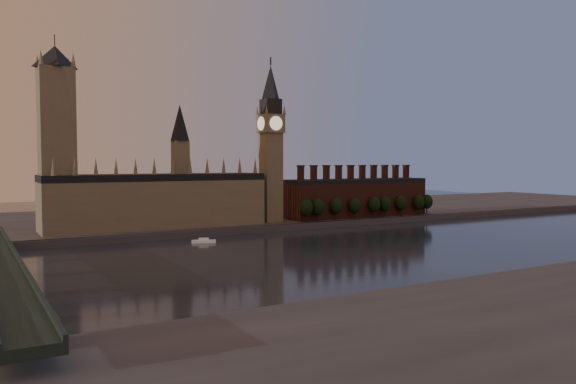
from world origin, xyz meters
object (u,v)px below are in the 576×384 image
object	(u,v)px
victoria_tower	(57,133)
westminster_bridge	(0,268)
big_ben	(271,141)
river_boat	(204,241)

from	to	relation	value
victoria_tower	westminster_bridge	size ratio (longest dim) A/B	0.54
victoria_tower	big_ben	size ratio (longest dim) A/B	1.01
westminster_bridge	river_boat	xyz separation A→B (m)	(100.72, 69.57, -6.45)
westminster_bridge	river_boat	distance (m)	122.58
river_boat	big_ben	bearing A→B (deg)	56.02
victoria_tower	river_boat	bearing A→B (deg)	-36.22
victoria_tower	westminster_bridge	world-z (taller)	victoria_tower
big_ben	westminster_bridge	world-z (taller)	big_ben
victoria_tower	river_boat	distance (m)	100.06
big_ben	river_boat	world-z (taller)	big_ben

